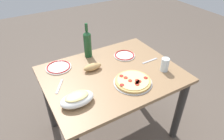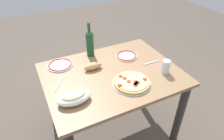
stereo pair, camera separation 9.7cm
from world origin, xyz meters
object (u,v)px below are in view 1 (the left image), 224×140
at_px(wine_bottle, 88,44).
at_px(bread_loaf, 92,67).
at_px(side_plate_far, 125,55).
at_px(dining_table, 112,85).
at_px(pepperoni_pizza, 133,81).
at_px(water_glass, 165,65).
at_px(side_plate_near, 59,67).
at_px(baked_pasta_dish, 77,99).

xyz_separation_m(wine_bottle, bread_loaf, (-0.07, -0.22, -0.10)).
bearing_deg(side_plate_far, dining_table, -144.05).
relative_size(pepperoni_pizza, bread_loaf, 1.89).
xyz_separation_m(water_glass, bread_loaf, (-0.52, 0.31, -0.03)).
bearing_deg(wine_bottle, pepperoni_pizza, -76.60).
xyz_separation_m(dining_table, side_plate_far, (0.24, 0.17, 0.14)).
bearing_deg(bread_loaf, side_plate_near, 143.90).
bearing_deg(water_glass, baked_pasta_dish, 179.57).
distance_m(baked_pasta_dish, bread_loaf, 0.40).
height_order(side_plate_near, side_plate_far, same).
bearing_deg(bread_loaf, dining_table, -45.19).
bearing_deg(dining_table, side_plate_far, 35.95).
relative_size(dining_table, bread_loaf, 6.94).
relative_size(baked_pasta_dish, bread_loaf, 1.49).
distance_m(wine_bottle, water_glass, 0.71).
distance_m(pepperoni_pizza, side_plate_far, 0.40).
xyz_separation_m(wine_bottle, side_plate_near, (-0.31, -0.05, -0.12)).
bearing_deg(pepperoni_pizza, bread_loaf, 121.56).
bearing_deg(side_plate_near, water_glass, -32.63).
xyz_separation_m(dining_table, wine_bottle, (-0.06, 0.35, 0.27)).
distance_m(pepperoni_pizza, water_glass, 0.33).
height_order(dining_table, baked_pasta_dish, baked_pasta_dish).
bearing_deg(dining_table, baked_pasta_dish, -154.30).
distance_m(water_glass, side_plate_near, 0.91).
xyz_separation_m(baked_pasta_dish, side_plate_near, (0.02, 0.48, -0.03)).
relative_size(wine_bottle, side_plate_far, 1.65).
height_order(side_plate_near, bread_loaf, bread_loaf).
xyz_separation_m(water_glass, side_plate_near, (-0.76, 0.49, -0.05)).
bearing_deg(pepperoni_pizza, side_plate_near, 131.48).
bearing_deg(baked_pasta_dish, side_plate_far, 29.89).
bearing_deg(side_plate_near, dining_table, -39.42).
height_order(water_glass, bread_loaf, water_glass).
bearing_deg(water_glass, side_plate_near, 147.37).
xyz_separation_m(side_plate_near, side_plate_far, (0.60, -0.12, 0.00)).
bearing_deg(water_glass, pepperoni_pizza, -179.15).
height_order(baked_pasta_dish, side_plate_near, baked_pasta_dish).
relative_size(side_plate_near, side_plate_far, 1.11).
bearing_deg(dining_table, wine_bottle, 99.04).
distance_m(dining_table, side_plate_far, 0.33).
xyz_separation_m(side_plate_far, bread_loaf, (-0.36, -0.05, 0.02)).
relative_size(dining_table, wine_bottle, 3.45).
relative_size(wine_bottle, water_glass, 2.79).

